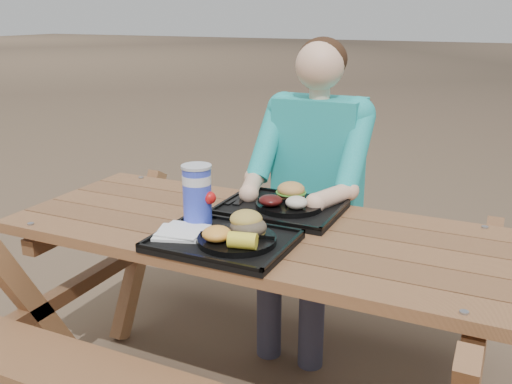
% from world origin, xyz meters
% --- Properties ---
extents(picnic_table, '(1.80, 1.49, 0.75)m').
position_xyz_m(picnic_table, '(0.00, 0.00, 0.38)').
color(picnic_table, '#999999').
rests_on(picnic_table, ground).
extents(tray_near, '(0.45, 0.35, 0.02)m').
position_xyz_m(tray_near, '(-0.03, -0.20, 0.76)').
color(tray_near, black).
rests_on(tray_near, picnic_table).
extents(tray_far, '(0.45, 0.35, 0.02)m').
position_xyz_m(tray_far, '(0.02, 0.18, 0.76)').
color(tray_far, black).
rests_on(tray_far, picnic_table).
extents(plate_near, '(0.26, 0.26, 0.02)m').
position_xyz_m(plate_near, '(0.03, -0.21, 0.78)').
color(plate_near, black).
rests_on(plate_near, tray_near).
extents(plate_far, '(0.26, 0.26, 0.02)m').
position_xyz_m(plate_far, '(0.05, 0.19, 0.78)').
color(plate_far, black).
rests_on(plate_far, tray_far).
extents(napkin_stack, '(0.19, 0.19, 0.02)m').
position_xyz_m(napkin_stack, '(-0.18, -0.23, 0.78)').
color(napkin_stack, white).
rests_on(napkin_stack, tray_near).
extents(soda_cup, '(0.10, 0.10, 0.20)m').
position_xyz_m(soda_cup, '(-0.18, -0.11, 0.87)').
color(soda_cup, '#1D31DA').
rests_on(soda_cup, tray_near).
extents(condiment_bbq, '(0.05, 0.05, 0.03)m').
position_xyz_m(condiment_bbq, '(-0.03, -0.07, 0.78)').
color(condiment_bbq, black).
rests_on(condiment_bbq, tray_near).
extents(condiment_mustard, '(0.05, 0.05, 0.03)m').
position_xyz_m(condiment_mustard, '(0.03, -0.08, 0.79)').
color(condiment_mustard, '#F3A91B').
rests_on(condiment_mustard, tray_near).
extents(sandwich, '(0.11, 0.11, 0.12)m').
position_xyz_m(sandwich, '(0.05, -0.17, 0.85)').
color(sandwich, gold).
rests_on(sandwich, plate_near).
extents(mac_cheese, '(0.10, 0.10, 0.05)m').
position_xyz_m(mac_cheese, '(-0.01, -0.26, 0.81)').
color(mac_cheese, '#FFB243').
rests_on(mac_cheese, plate_near).
extents(corn_cob, '(0.11, 0.11, 0.05)m').
position_xyz_m(corn_cob, '(0.09, -0.28, 0.82)').
color(corn_cob, yellow).
rests_on(corn_cob, plate_near).
extents(cutlery_far, '(0.05, 0.16, 0.01)m').
position_xyz_m(cutlery_far, '(-0.15, 0.20, 0.77)').
color(cutlery_far, black).
rests_on(cutlery_far, tray_far).
extents(burger, '(0.11, 0.11, 0.10)m').
position_xyz_m(burger, '(0.04, 0.24, 0.84)').
color(burger, '#CE9048').
rests_on(burger, plate_far).
extents(baked_beans, '(0.09, 0.09, 0.04)m').
position_xyz_m(baked_beans, '(0.00, 0.13, 0.81)').
color(baked_beans, '#440E0D').
rests_on(baked_beans, plate_far).
extents(potato_salad, '(0.08, 0.08, 0.05)m').
position_xyz_m(potato_salad, '(0.10, 0.14, 0.81)').
color(potato_salad, beige).
rests_on(potato_salad, plate_far).
extents(diner, '(0.48, 0.84, 1.28)m').
position_xyz_m(diner, '(0.01, 0.63, 0.64)').
color(diner, teal).
rests_on(diner, ground).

